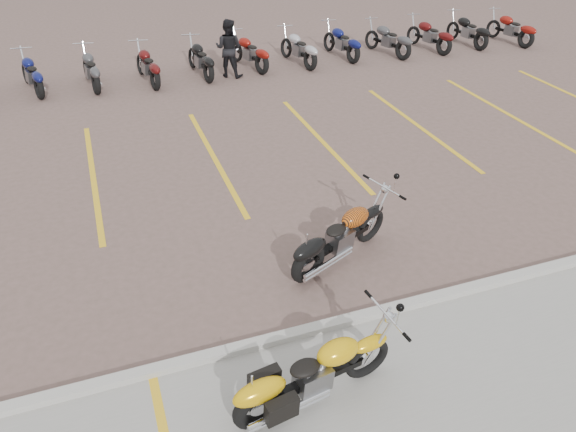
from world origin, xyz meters
name	(u,v)px	position (x,y,z in m)	size (l,w,h in m)	color
ground	(268,256)	(0.00, 0.00, 0.00)	(100.00, 100.00, 0.00)	#715550
curb	(310,330)	(0.00, -2.00, 0.06)	(60.00, 0.18, 0.12)	#ADAAA3
parking_stripes	(214,158)	(0.00, 4.00, 0.00)	(38.00, 5.50, 0.01)	gold
yellow_cruiser	(310,376)	(-0.46, -3.12, 0.46)	(2.25, 0.52, 0.93)	black
flame_cruiser	(337,239)	(1.06, -0.53, 0.47)	(2.13, 1.06, 0.94)	black
person_b	(229,48)	(1.82, 9.44, 0.88)	(0.86, 0.67, 1.76)	black
bg_bike_row	(225,56)	(1.76, 9.80, 0.55)	(22.47, 2.09, 1.10)	black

